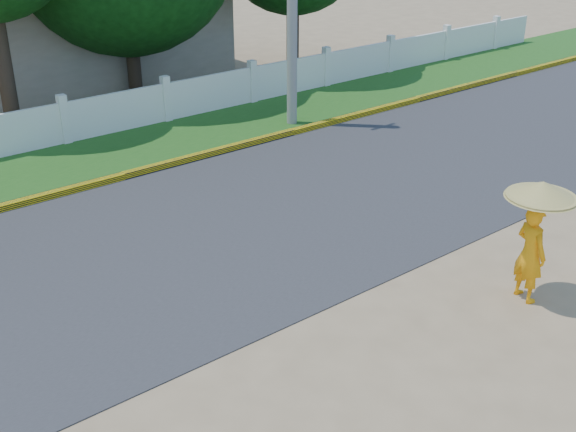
% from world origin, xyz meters
% --- Properties ---
extents(ground, '(120.00, 120.00, 0.00)m').
position_xyz_m(ground, '(0.00, 0.00, 0.00)').
color(ground, '#9E8460').
rests_on(ground, ground).
extents(road, '(60.00, 7.00, 0.02)m').
position_xyz_m(road, '(0.00, 4.50, 0.01)').
color(road, '#38383A').
rests_on(road, ground).
extents(grass_verge, '(60.00, 3.50, 0.03)m').
position_xyz_m(grass_verge, '(0.00, 9.75, 0.01)').
color(grass_verge, '#2D601E').
rests_on(grass_verge, ground).
extents(curb, '(40.00, 0.18, 0.16)m').
position_xyz_m(curb, '(0.00, 8.05, 0.08)').
color(curb, yellow).
rests_on(curb, ground).
extents(fence, '(40.00, 0.10, 1.10)m').
position_xyz_m(fence, '(0.00, 11.20, 0.55)').
color(fence, silver).
rests_on(fence, ground).
extents(building_near, '(10.00, 6.00, 3.20)m').
position_xyz_m(building_near, '(3.00, 18.00, 1.60)').
color(building_near, '#B7AD99').
rests_on(building_near, ground).
extents(monk_with_parasol, '(1.14, 1.14, 2.07)m').
position_xyz_m(monk_with_parasol, '(2.80, -0.78, 1.35)').
color(monk_with_parasol, '#FF9C0D').
rests_on(monk_with_parasol, ground).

